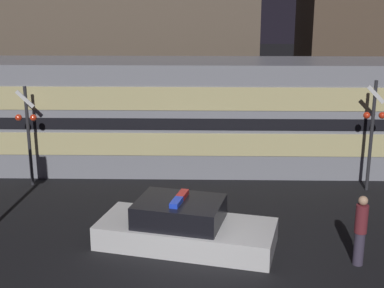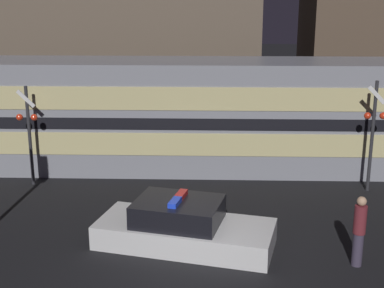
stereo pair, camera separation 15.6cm
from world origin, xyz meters
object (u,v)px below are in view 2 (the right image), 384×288
Objects in this scene: pedestrian at (359,231)px; crossing_signal_near at (373,129)px; train at (197,115)px; police_car at (183,227)px.

crossing_signal_near is (1.63, 4.87, 1.16)m from pedestrian.
pedestrian is at bearing -62.05° from train.
train reaches higher than police_car.
police_car is at bearing 167.15° from pedestrian.
pedestrian is 0.48× the size of crossing_signal_near.
crossing_signal_near reaches higher than pedestrian.
train is 11.03× the size of pedestrian.
train is 4.01× the size of police_car.
pedestrian is 5.27m from crossing_signal_near.
police_car is 1.31× the size of crossing_signal_near.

